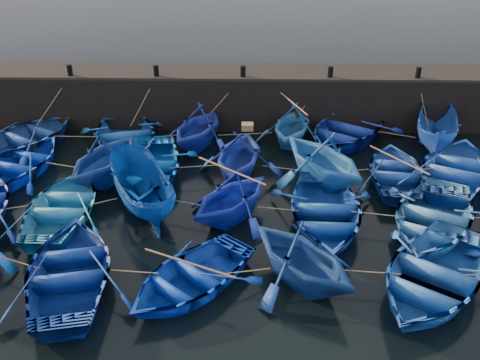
{
  "coord_description": "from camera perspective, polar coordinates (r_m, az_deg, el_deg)",
  "views": [
    {
      "loc": [
        0.37,
        -14.24,
        10.33
      ],
      "look_at": [
        0.0,
        3.2,
        0.7
      ],
      "focal_mm": 40.0,
      "sensor_mm": 36.0,
      "label": 1
    }
  ],
  "objects": [
    {
      "name": "boat_4",
      "position": [
        25.01,
        11.36,
        5.4
      ],
      "size": [
        6.63,
        7.01,
        1.18
      ],
      "primitive_type": "imported",
      "rotation": [
        0.0,
        0.0,
        -0.62
      ],
      "color": "navy",
      "rests_on": "ground"
    },
    {
      "name": "bollard_0",
      "position": [
        26.34,
        -17.71,
        11.11
      ],
      "size": [
        0.24,
        0.24,
        0.5
      ],
      "primitive_type": "cylinder",
      "color": "black",
      "rests_on": "quay_top"
    },
    {
      "name": "boat_24",
      "position": [
        16.49,
        19.86,
        -9.44
      ],
      "size": [
        6.29,
        6.69,
        1.13
      ],
      "primitive_type": "imported",
      "rotation": [
        0.0,
        0.0,
        -0.6
      ],
      "color": "#1F56B2",
      "rests_on": "ground"
    },
    {
      "name": "boat_23",
      "position": [
        15.57,
        6.67,
        -8.04
      ],
      "size": [
        5.06,
        5.11,
        2.04
      ],
      "primitive_type": "imported",
      "rotation": [
        0.0,
        0.0,
        0.71
      ],
      "color": "navy",
      "rests_on": "ground"
    },
    {
      "name": "wooden_crate",
      "position": [
        20.58,
        0.8,
        5.72
      ],
      "size": [
        0.45,
        0.4,
        0.24
      ],
      "primitive_type": "cube",
      "color": "brown",
      "rests_on": "boat_9"
    },
    {
      "name": "bollard_4",
      "position": [
        26.11,
        18.49,
        10.84
      ],
      "size": [
        0.24,
        0.24,
        0.5
      ],
      "primitive_type": "cylinder",
      "color": "black",
      "rests_on": "quay_top"
    },
    {
      "name": "boat_1",
      "position": [
        24.3,
        -12.18,
        4.56
      ],
      "size": [
        5.27,
        6.39,
        1.15
      ],
      "primitive_type": "imported",
      "rotation": [
        0.0,
        0.0,
        0.26
      ],
      "color": "#134693",
      "rests_on": "ground"
    },
    {
      "name": "boat_17",
      "position": [
        18.56,
        9.03,
        -3.31
      ],
      "size": [
        3.92,
        5.36,
        1.08
      ],
      "primitive_type": "imported",
      "rotation": [
        0.0,
        0.0,
        -0.04
      ],
      "color": "#124197",
      "rests_on": "ground"
    },
    {
      "name": "boat_10",
      "position": [
        20.88,
        8.89,
        2.44
      ],
      "size": [
        5.52,
        5.69,
        2.29
      ],
      "primitive_type": "imported",
      "rotation": [
        0.0,
        0.0,
        3.72
      ],
      "color": "blue",
      "rests_on": "ground"
    },
    {
      "name": "boat_22",
      "position": [
        15.7,
        -5.38,
        -10.2
      ],
      "size": [
        5.24,
        5.38,
        0.91
      ],
      "primitive_type": "imported",
      "rotation": [
        0.0,
        0.0,
        -0.7
      ],
      "color": "#0C39BB",
      "rests_on": "ground"
    },
    {
      "name": "boat_21",
      "position": [
        16.52,
        -17.61,
        -9.07
      ],
      "size": [
        4.66,
        5.8,
        1.07
      ],
      "primitive_type": "imported",
      "rotation": [
        0.0,
        0.0,
        3.34
      ],
      "color": "navy",
      "rests_on": "ground"
    },
    {
      "name": "boat_18",
      "position": [
        19.12,
        19.8,
        -3.78
      ],
      "size": [
        5.77,
        6.43,
        1.1
      ],
      "primitive_type": "imported",
      "rotation": [
        0.0,
        0.0,
        -0.47
      ],
      "color": "#3371C2",
      "rests_on": "ground"
    },
    {
      "name": "boat_11",
      "position": [
        21.93,
        16.37,
        0.93
      ],
      "size": [
        3.81,
        4.93,
        0.95
      ],
      "primitive_type": "imported",
      "rotation": [
        0.0,
        0.0,
        3.02
      ],
      "color": "navy",
      "rests_on": "ground"
    },
    {
      "name": "boat_3",
      "position": [
        24.12,
        5.57,
        5.94
      ],
      "size": [
        4.0,
        4.37,
        1.95
      ],
      "primitive_type": "imported",
      "rotation": [
        0.0,
        0.0,
        -0.25
      ],
      "color": "blue",
      "rests_on": "ground"
    },
    {
      "name": "boat_8",
      "position": [
        21.41,
        -9.95,
        1.33
      ],
      "size": [
        4.27,
        5.74,
        1.15
      ],
      "primitive_type": "imported",
      "rotation": [
        0.0,
        0.0,
        0.06
      ],
      "color": "blue",
      "rests_on": "ground"
    },
    {
      "name": "quay_top",
      "position": [
        25.93,
        0.35,
        11.47
      ],
      "size": [
        26.0,
        2.5,
        0.12
      ],
      "primitive_type": "cube",
      "color": "black",
      "rests_on": "quay_wall"
    },
    {
      "name": "loose_oars",
      "position": [
        19.38,
        5.0,
        1.58
      ],
      "size": [
        9.75,
        12.14,
        1.1
      ],
      "color": "#99724C",
      "rests_on": "ground"
    },
    {
      "name": "ground",
      "position": [
        17.59,
        -0.22,
        -7.05
      ],
      "size": [
        120.0,
        120.0,
        0.0
      ],
      "primitive_type": "plane",
      "color": "black",
      "rests_on": "ground"
    },
    {
      "name": "boat_6",
      "position": [
        23.37,
        -22.45,
        1.72
      ],
      "size": [
        4.76,
        5.68,
        1.01
      ],
      "primitive_type": "imported",
      "rotation": [
        0.0,
        0.0,
        2.84
      ],
      "color": "#072D9F",
      "rests_on": "ground"
    },
    {
      "name": "boat_2",
      "position": [
        23.86,
        -4.52,
        5.79
      ],
      "size": [
        4.48,
        4.76,
        2.0
      ],
      "primitive_type": "imported",
      "rotation": [
        0.0,
        0.0,
        -0.4
      ],
      "color": "#1C309B",
      "rests_on": "ground"
    },
    {
      "name": "boat_0",
      "position": [
        25.7,
        -21.75,
        4.37
      ],
      "size": [
        5.89,
        6.36,
        1.08
      ],
      "primitive_type": "imported",
      "rotation": [
        0.0,
        0.0,
        2.58
      ],
      "color": "navy",
      "rests_on": "ground"
    },
    {
      "name": "bollard_2",
      "position": [
        24.98,
        0.32,
        11.53
      ],
      "size": [
        0.24,
        0.24,
        0.5
      ],
      "primitive_type": "cylinder",
      "color": "black",
      "rests_on": "quay_top"
    },
    {
      "name": "boat_14",
      "position": [
        19.7,
        -18.34,
        -2.64
      ],
      "size": [
        3.49,
        4.87,
        1.01
      ],
      "primitive_type": "imported",
      "rotation": [
        0.0,
        0.0,
        3.15
      ],
      "color": "#2A7FCD",
      "rests_on": "ground"
    },
    {
      "name": "boat_12",
      "position": [
        22.75,
        22.17,
        1.21
      ],
      "size": [
        5.95,
        6.66,
        1.14
      ],
      "primitive_type": "imported",
      "rotation": [
        0.0,
        0.0,
        2.68
      ],
      "color": "blue",
      "rests_on": "ground"
    },
    {
      "name": "boat_9",
      "position": [
        21.07,
        -0.04,
        2.79
      ],
      "size": [
        4.05,
        4.51,
        2.11
      ],
      "primitive_type": "imported",
      "rotation": [
        0.0,
        0.0,
        2.98
      ],
      "color": "navy",
      "rests_on": "ground"
    },
    {
      "name": "boat_5",
      "position": [
        25.1,
        20.29,
        4.96
      ],
      "size": [
        3.03,
        4.92,
        1.78
      ],
      "primitive_type": "imported",
      "rotation": [
        0.0,
        0.0,
        -0.3
      ],
      "color": "#1F4AA1",
      "rests_on": "ground"
    },
    {
      "name": "boat_15",
      "position": [
        19.17,
        -10.51,
        -1.06
      ],
      "size": [
        3.64,
        5.0,
        1.82
      ],
      "primitive_type": "imported",
      "rotation": [
        0.0,
        0.0,
        3.59
      ],
      "color": "navy",
      "rests_on": "ground"
    },
    {
      "name": "boat_7",
      "position": [
        21.45,
        -14.2,
        2.43
      ],
      "size": [
        4.83,
        5.15,
        2.17
      ],
      "primitive_type": "imported",
      "rotation": [
        0.0,
        0.0,
        2.76
      ],
      "color": "navy",
      "rests_on": "ground"
    },
    {
      "name": "quay_wall",
      "position": [
        26.35,
        0.34,
        8.75
      ],
      "size": [
        26.0,
        2.5,
        2.5
      ],
      "primitive_type": "cube",
      "color": "black",
      "rests_on": "ground"
    },
    {
      "name": "boat_16",
      "position": [
        18.37,
        -0.94,
        -1.73
      ],
      "size": [
        4.78,
        4.86,
        1.94
      ],
      "primitive_type": "imported",
      "rotation": [
        0.0,
        0.0,
        -0.68
      ],
      "color": "#1126A3",
      "rests_on": "ground"
    },
    {
      "name": "mooring_ropes",
      "position": [
        21.45,
        -0.65,
        2.77
      ],
      "size": [
        18.21,
        11.75,
        2.1
      ],
      "color": "tan",
      "rests_on": "ground"
    },
    {
      "name": "bollard_1",
      "position": [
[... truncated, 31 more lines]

